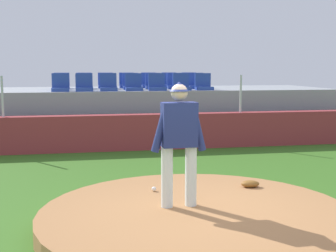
{
  "coord_description": "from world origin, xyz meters",
  "views": [
    {
      "loc": [
        -1.55,
        -5.92,
        2.18
      ],
      "look_at": [
        0.0,
        2.13,
        1.13
      ],
      "focal_mm": 49.15,
      "sensor_mm": 36.0,
      "label": 1
    }
  ],
  "objects": [
    {
      "name": "ground_plane",
      "position": [
        0.0,
        0.0,
        0.0
      ],
      "size": [
        60.0,
        60.0,
        0.0
      ],
      "primitive_type": "plane",
      "color": "#35671D"
    },
    {
      "name": "pitchers_mound",
      "position": [
        0.0,
        0.0,
        0.11
      ],
      "size": [
        4.36,
        4.36,
        0.23
      ],
      "primitive_type": "cylinder",
      "color": "#A87143",
      "rests_on": "ground_plane"
    },
    {
      "name": "pitcher",
      "position": [
        -0.21,
        0.24,
        1.24
      ],
      "size": [
        0.79,
        0.28,
        1.76
      ],
      "rotation": [
        0.0,
        0.0,
        0.03
      ],
      "color": "white",
      "rests_on": "pitchers_mound"
    },
    {
      "name": "baseball",
      "position": [
        -0.43,
        1.09,
        0.26
      ],
      "size": [
        0.07,
        0.07,
        0.07
      ],
      "primitive_type": "sphere",
      "color": "white",
      "rests_on": "pitchers_mound"
    },
    {
      "name": "fielding_glove",
      "position": [
        1.16,
        1.03,
        0.28
      ],
      "size": [
        0.32,
        0.24,
        0.11
      ],
      "primitive_type": "ellipsoid",
      "rotation": [
        0.0,
        0.0,
        3.0
      ],
      "color": "brown",
      "rests_on": "pitchers_mound"
    },
    {
      "name": "brick_barrier",
      "position": [
        0.0,
        6.09,
        0.47
      ],
      "size": [
        14.38,
        0.4,
        0.94
      ],
      "primitive_type": "cube",
      "color": "maroon",
      "rests_on": "ground_plane"
    },
    {
      "name": "fence_post_left",
      "position": [
        -3.44,
        6.09,
        1.45
      ],
      "size": [
        0.06,
        0.06,
        1.03
      ],
      "primitive_type": "cylinder",
      "color": "silver",
      "rests_on": "brick_barrier"
    },
    {
      "name": "fence_post_right",
      "position": [
        2.8,
        6.09,
        1.45
      ],
      "size": [
        0.06,
        0.06,
        1.03
      ],
      "primitive_type": "cylinder",
      "color": "silver",
      "rests_on": "brick_barrier"
    },
    {
      "name": "bleacher_platform",
      "position": [
        0.0,
        8.65,
        0.75
      ],
      "size": [
        12.62,
        3.57,
        1.5
      ],
      "primitive_type": "cube",
      "color": "#8F959A",
      "rests_on": "ground_plane"
    },
    {
      "name": "stadium_chair_0",
      "position": [
        -2.07,
        7.39,
        1.66
      ],
      "size": [
        0.48,
        0.44,
        0.5
      ],
      "rotation": [
        0.0,
        0.0,
        3.14
      ],
      "color": "#26419B",
      "rests_on": "bleacher_platform"
    },
    {
      "name": "stadium_chair_1",
      "position": [
        -1.42,
        7.37,
        1.66
      ],
      "size": [
        0.48,
        0.44,
        0.5
      ],
      "rotation": [
        0.0,
        0.0,
        3.14
      ],
      "color": "#26419B",
      "rests_on": "bleacher_platform"
    },
    {
      "name": "stadium_chair_2",
      "position": [
        -0.73,
        7.4,
        1.66
      ],
      "size": [
        0.48,
        0.44,
        0.5
      ],
      "rotation": [
        0.0,
        0.0,
        3.14
      ],
      "color": "#26419B",
      "rests_on": "bleacher_platform"
    },
    {
      "name": "stadium_chair_3",
      "position": [
        0.0,
        7.41,
        1.66
      ],
      "size": [
        0.48,
        0.44,
        0.5
      ],
      "rotation": [
        0.0,
        0.0,
        3.14
      ],
      "color": "#26419B",
      "rests_on": "bleacher_platform"
    },
    {
      "name": "stadium_chair_4",
      "position": [
        0.68,
        7.36,
        1.66
      ],
      "size": [
        0.48,
        0.44,
        0.5
      ],
      "rotation": [
        0.0,
        0.0,
        3.14
      ],
      "color": "#26419B",
      "rests_on": "bleacher_platform"
    },
    {
      "name": "stadium_chair_5",
      "position": [
        1.42,
        7.38,
        1.66
      ],
      "size": [
        0.48,
        0.44,
        0.5
      ],
      "rotation": [
        0.0,
        0.0,
        3.14
      ],
      "color": "#26419B",
      "rests_on": "bleacher_platform"
    },
    {
      "name": "stadium_chair_6",
      "position": [
        2.1,
        7.4,
        1.66
      ],
      "size": [
        0.48,
        0.44,
        0.5
      ],
      "rotation": [
        0.0,
        0.0,
        3.14
      ],
      "color": "#26419B",
      "rests_on": "bleacher_platform"
    },
    {
      "name": "stadium_chair_7",
      "position": [
        -2.1,
        8.27,
        1.66
      ],
      "size": [
        0.48,
        0.44,
        0.5
      ],
      "rotation": [
        0.0,
        0.0,
        3.14
      ],
      "color": "#26419B",
      "rests_on": "bleacher_platform"
    },
    {
      "name": "stadium_chair_8",
      "position": [
        -1.39,
        8.28,
        1.66
      ],
      "size": [
        0.48,
        0.44,
        0.5
      ],
      "rotation": [
        0.0,
        0.0,
        3.14
      ],
      "color": "#26419B",
      "rests_on": "bleacher_platform"
    },
    {
      "name": "stadium_chair_9",
      "position": [
        -0.67,
        8.26,
        1.66
      ],
      "size": [
        0.48,
        0.44,
        0.5
      ],
      "rotation": [
        0.0,
        0.0,
        3.14
      ],
      "color": "#26419B",
      "rests_on": "bleacher_platform"
    },
    {
      "name": "stadium_chair_10",
      "position": [
        0.02,
        8.31,
        1.66
      ],
      "size": [
        0.48,
        0.44,
        0.5
      ],
      "rotation": [
        0.0,
        0.0,
        3.14
      ],
      "color": "#26419B",
      "rests_on": "bleacher_platform"
    },
    {
      "name": "stadium_chair_11",
      "position": [
        0.72,
        8.28,
        1.66
      ],
      "size": [
        0.48,
        0.44,
        0.5
      ],
      "rotation": [
        0.0,
        0.0,
        3.14
      ],
      "color": "#26419B",
      "rests_on": "bleacher_platform"
    },
    {
      "name": "stadium_chair_12",
      "position": [
        1.41,
        8.28,
        1.66
      ],
      "size": [
        0.48,
        0.44,
        0.5
      ],
      "rotation": [
        0.0,
        0.0,
        3.14
      ],
      "color": "#26419B",
      "rests_on": "bleacher_platform"
    },
    {
      "name": "stadium_chair_13",
      "position": [
        2.1,
        8.29,
        1.66
      ],
      "size": [
        0.48,
        0.44,
        0.5
      ],
      "rotation": [
        0.0,
        0.0,
        3.14
      ],
      "color": "#26419B",
      "rests_on": "bleacher_platform"
    },
    {
      "name": "stadium_chair_14",
      "position": [
        -2.1,
        9.16,
        1.66
      ],
      "size": [
        0.48,
        0.44,
        0.5
      ],
      "rotation": [
        0.0,
        0.0,
        3.14
      ],
      "color": "#26419B",
      "rests_on": "bleacher_platform"
    },
    {
      "name": "stadium_chair_15",
      "position": [
        -1.4,
        9.17,
        1.66
      ],
      "size": [
        0.48,
        0.44,
        0.5
      ],
      "rotation": [
        0.0,
        0.0,
        3.14
      ],
      "color": "#26419B",
      "rests_on": "bleacher_platform"
    },
    {
      "name": "stadium_chair_16",
      "position": [
        -0.71,
        9.19,
        1.66
      ],
      "size": [
        0.48,
        0.44,
        0.5
      ],
      "rotation": [
        0.0,
        0.0,
        3.14
      ],
      "color": "#26419B",
      "rests_on": "bleacher_platform"
    },
    {
      "name": "stadium_chair_17",
      "position": [
        -0.01,
        9.21,
        1.66
      ],
      "size": [
        0.48,
        0.44,
        0.5
      ],
      "rotation": [
        0.0,
        0.0,
        3.14
      ],
      "color": "#26419B",
      "rests_on": "bleacher_platform"
    },
    {
      "name": "stadium_chair_18",
      "position": [
        0.71,
        9.21,
        1.66
      ],
      "size": [
        0.48,
        0.44,
        0.5
      ],
      "rotation": [
        0.0,
        0.0,
        3.14
      ],
      "color": "#26419B",
      "rests_on": "bleacher_platform"
    },
    {
      "name": "stadium_chair_19",
      "position": [
        1.4,
        9.18,
        1.66
      ],
      "size": [
        0.48,
        0.44,
        0.5
      ],
      "rotation": [
        0.0,
        0.0,
        3.14
      ],
      "color": "#26419B",
      "rests_on": "bleacher_platform"
    },
    {
      "name": "stadium_chair_20",
      "position": [
        2.09,
        9.16,
        1.66
      ],
      "size": [
        0.48,
        0.44,
        0.5
      ],
      "rotation": [
        0.0,
        0.0,
        3.14
      ],
      "color": "#26419B",
      "rests_on": "bleacher_platform"
    }
  ]
}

